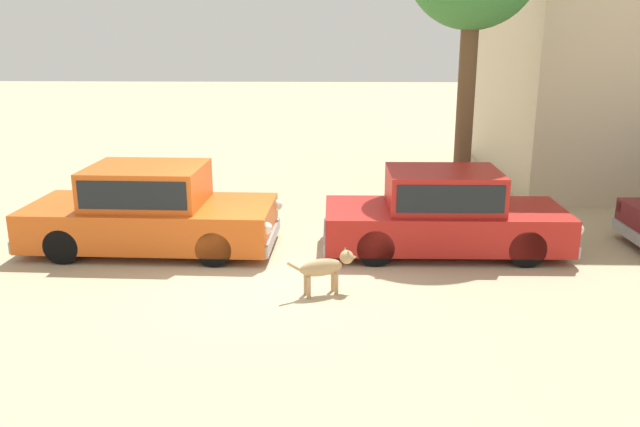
{
  "coord_description": "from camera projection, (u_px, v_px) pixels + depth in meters",
  "views": [
    {
      "loc": [
        1.19,
        -9.9,
        3.76
      ],
      "look_at": [
        0.89,
        0.2,
        0.9
      ],
      "focal_mm": 36.4,
      "sensor_mm": 36.0,
      "label": 1
    }
  ],
  "objects": [
    {
      "name": "ground_plane",
      "position": [
        266.0,
        269.0,
        10.58
      ],
      "size": [
        80.0,
        80.0,
        0.0
      ],
      "primitive_type": "plane",
      "color": "tan"
    },
    {
      "name": "parked_sedan_nearest",
      "position": [
        150.0,
        209.0,
        11.4
      ],
      "size": [
        4.45,
        1.94,
        1.5
      ],
      "rotation": [
        0.0,
        0.0,
        -0.02
      ],
      "color": "#D15619",
      "rests_on": "ground_plane"
    },
    {
      "name": "stray_dog_spotted",
      "position": [
        327.0,
        267.0,
        9.49
      ],
      "size": [
        1.04,
        0.47,
        0.67
      ],
      "rotation": [
        0.0,
        0.0,
        0.37
      ],
      "color": "tan",
      "rests_on": "ground_plane"
    },
    {
      "name": "parked_sedan_second",
      "position": [
        444.0,
        212.0,
        11.27
      ],
      "size": [
        4.3,
        1.74,
        1.45
      ],
      "rotation": [
        0.0,
        0.0,
        0.01
      ],
      "color": "#AD1E19",
      "rests_on": "ground_plane"
    }
  ]
}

